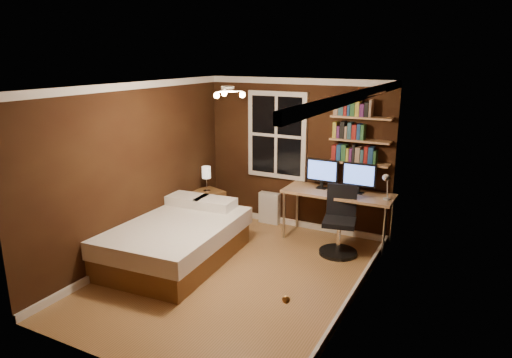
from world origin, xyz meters
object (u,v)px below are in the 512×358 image
at_px(nightstand, 207,208).
at_px(desk_lamp, 386,186).
at_px(radiator, 269,208).
at_px(monitor_left, 322,174).
at_px(office_chair, 339,228).
at_px(bedside_lamp, 207,179).
at_px(monitor_right, 359,178).
at_px(bed, 175,239).
at_px(desk, 338,196).

height_order(nightstand, desk_lamp, desk_lamp).
height_order(radiator, monitor_left, monitor_left).
bearing_deg(office_chair, desk_lamp, 16.88).
distance_m(bedside_lamp, monitor_right, 2.55).
height_order(bed, desk, desk).
height_order(desk, monitor_left, monitor_left).
height_order(desk_lamp, office_chair, desk_lamp).
bearing_deg(nightstand, monitor_left, 31.05).
relative_size(bed, desk_lamp, 5.03).
xyz_separation_m(desk_lamp, office_chair, (-0.57, -0.31, -0.64)).
xyz_separation_m(monitor_left, desk_lamp, (1.04, -0.20, -0.02)).
bearing_deg(desk, monitor_left, 164.30).
bearing_deg(bedside_lamp, monitor_left, 11.39).
xyz_separation_m(radiator, monitor_left, (0.99, -0.15, 0.77)).
height_order(monitor_left, desk_lamp, monitor_left).
distance_m(bedside_lamp, office_chair, 2.43).
height_order(radiator, monitor_right, monitor_right).
relative_size(bed, monitor_left, 4.30).
relative_size(bed, desk, 1.30).
bearing_deg(desk, bedside_lamp, -172.25).
bearing_deg(desk, radiator, 169.71).
relative_size(radiator, desk, 0.32).
bearing_deg(desk, desk_lamp, -8.76).
bearing_deg(monitor_left, desk_lamp, -10.81).
height_order(bedside_lamp, office_chair, bedside_lamp).
height_order(nightstand, radiator, nightstand).
bearing_deg(nightstand, radiator, 49.45).
bearing_deg(monitor_left, office_chair, -46.96).
relative_size(nightstand, desk_lamp, 1.35).
distance_m(nightstand, desk_lamp, 3.06).
bearing_deg(desk_lamp, bed, -148.12).
relative_size(monitor_right, office_chair, 0.51).
bearing_deg(radiator, monitor_right, -5.41).
distance_m(bed, bedside_lamp, 1.55).
distance_m(bedside_lamp, desk, 2.25).
height_order(bedside_lamp, monitor_left, monitor_left).
relative_size(desk, office_chair, 1.67).
relative_size(monitor_left, monitor_right, 1.00).
bearing_deg(bedside_lamp, radiator, 29.79).
height_order(bed, radiator, bed).
bearing_deg(radiator, desk, -10.29).
relative_size(bedside_lamp, monitor_right, 0.85).
bearing_deg(nightstand, bedside_lamp, 0.00).
xyz_separation_m(nightstand, desk_lamp, (2.97, 0.19, 0.73)).
height_order(nightstand, desk, desk).
relative_size(radiator, desk_lamp, 1.25).
bearing_deg(monitor_left, bed, -130.52).
xyz_separation_m(desk, desk_lamp, (0.74, -0.11, 0.28)).
bearing_deg(desk, office_chair, -68.06).
bearing_deg(office_chair, desk, 100.72).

